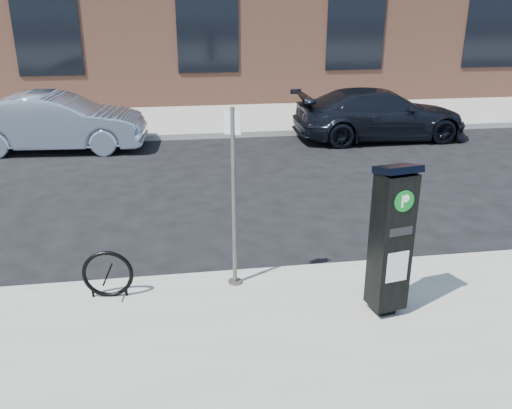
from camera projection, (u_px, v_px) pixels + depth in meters
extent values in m
plane|color=black|center=(275.00, 278.00, 7.42)|extent=(120.00, 120.00, 0.00)
cube|color=gray|center=(206.00, 98.00, 20.31)|extent=(60.00, 12.00, 0.15)
cube|color=#9E9B93|center=(275.00, 274.00, 7.38)|extent=(60.00, 0.12, 0.16)
cube|color=#9E9B93|center=(221.00, 135.00, 14.79)|extent=(60.00, 0.12, 0.16)
cube|color=black|center=(45.00, 18.00, 16.69)|extent=(2.00, 0.06, 3.50)
cube|color=black|center=(207.00, 17.00, 17.40)|extent=(2.00, 0.06, 3.50)
cube|color=black|center=(357.00, 16.00, 18.11)|extent=(2.00, 0.06, 3.50)
cube|color=black|center=(495.00, 16.00, 18.83)|extent=(2.00, 0.06, 3.50)
cube|color=black|center=(384.00, 308.00, 6.36)|extent=(0.22, 0.22, 0.10)
cube|color=black|center=(391.00, 241.00, 6.05)|extent=(0.44, 0.40, 1.62)
cube|color=black|center=(398.00, 169.00, 5.75)|extent=(0.48, 0.44, 0.15)
cylinder|color=#08631A|center=(404.00, 201.00, 5.71)|extent=(0.24, 0.06, 0.24)
cube|color=white|center=(404.00, 201.00, 5.71)|extent=(0.09, 0.02, 0.13)
cube|color=silver|center=(397.00, 267.00, 5.99)|extent=(0.26, 0.06, 0.36)
cube|color=black|center=(401.00, 232.00, 5.83)|extent=(0.28, 0.06, 0.10)
cylinder|color=#57504D|center=(235.00, 282.00, 7.00)|extent=(0.18, 0.18, 0.03)
cylinder|color=#57504D|center=(234.00, 200.00, 6.60)|extent=(0.05, 0.05, 2.28)
cube|color=silver|center=(233.00, 123.00, 6.26)|extent=(0.19, 0.09, 0.27)
torus|color=black|center=(108.00, 274.00, 6.58)|extent=(0.62, 0.11, 0.62)
cylinder|color=black|center=(93.00, 292.00, 6.66)|extent=(0.03, 0.03, 0.12)
cylinder|color=black|center=(126.00, 291.00, 6.68)|extent=(0.03, 0.03, 0.12)
imported|color=#98ACC2|center=(56.00, 122.00, 13.41)|extent=(4.39, 1.80, 1.42)
imported|color=black|center=(380.00, 114.00, 14.48)|extent=(4.65, 1.93, 1.34)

